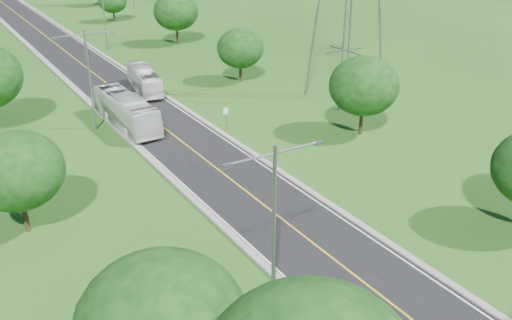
{
  "coord_description": "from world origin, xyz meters",
  "views": [
    {
      "loc": [
        -20.26,
        -9.56,
        20.84
      ],
      "look_at": [
        0.4,
        24.29,
        3.0
      ],
      "focal_mm": 40.0,
      "sensor_mm": 36.0,
      "label": 1
    }
  ],
  "objects": [
    {
      "name": "bus_inbound",
      "position": [
        -2.98,
        44.13,
        1.73
      ],
      "size": [
        3.14,
        12.06,
        3.34
      ],
      "primitive_type": "imported",
      "rotation": [
        0.0,
        0.0,
        0.03
      ],
      "color": "white",
      "rests_on": "road"
    },
    {
      "name": "curb_right",
      "position": [
        4.25,
        66.0,
        0.11
      ],
      "size": [
        0.5,
        150.0,
        0.22
      ],
      "primitive_type": "cube",
      "color": "gray",
      "rests_on": "ground"
    },
    {
      "name": "streetlight_near_left",
      "position": [
        -6.0,
        12.0,
        5.94
      ],
      "size": [
        5.9,
        0.25,
        10.0
      ],
      "color": "slate",
      "rests_on": "ground"
    },
    {
      "name": "ground",
      "position": [
        0.0,
        60.0,
        0.0
      ],
      "size": [
        260.0,
        260.0,
        0.0
      ],
      "primitive_type": "plane",
      "color": "#1D4D15",
      "rests_on": "ground"
    },
    {
      "name": "tree_re",
      "position": [
        14.5,
        100.0,
        4.02
      ],
      "size": [
        5.46,
        5.46,
        6.35
      ],
      "color": "black",
      "rests_on": "ground"
    },
    {
      "name": "curb_left",
      "position": [
        -4.25,
        66.0,
        0.11
      ],
      "size": [
        0.5,
        150.0,
        0.22
      ],
      "primitive_type": "cube",
      "color": "gray",
      "rests_on": "ground"
    },
    {
      "name": "speed_limit_sign",
      "position": [
        5.2,
        37.98,
        1.6
      ],
      "size": [
        0.55,
        0.09,
        2.4
      ],
      "color": "slate",
      "rests_on": "ground"
    },
    {
      "name": "tree_rc",
      "position": [
        15.0,
        52.0,
        4.33
      ],
      "size": [
        5.88,
        5.88,
        6.84
      ],
      "color": "black",
      "rests_on": "ground"
    },
    {
      "name": "tree_rd",
      "position": [
        17.0,
        76.0,
        5.27
      ],
      "size": [
        7.14,
        7.14,
        8.3
      ],
      "color": "black",
      "rests_on": "ground"
    },
    {
      "name": "tree_lb",
      "position": [
        -16.0,
        28.0,
        4.64
      ],
      "size": [
        6.3,
        6.3,
        7.33
      ],
      "color": "black",
      "rests_on": "ground"
    },
    {
      "name": "streetlight_far_right",
      "position": [
        6.0,
        78.0,
        5.94
      ],
      "size": [
        5.9,
        0.25,
        10.0
      ],
      "color": "slate",
      "rests_on": "ground"
    },
    {
      "name": "road",
      "position": [
        0.0,
        66.0,
        0.03
      ],
      "size": [
        8.0,
        150.0,
        0.06
      ],
      "primitive_type": "cube",
      "color": "black",
      "rests_on": "ground"
    },
    {
      "name": "bus_outbound",
      "position": [
        3.0,
        54.41,
        1.47
      ],
      "size": [
        4.01,
        10.4,
        2.83
      ],
      "primitive_type": "imported",
      "rotation": [
        0.0,
        0.0,
        2.98
      ],
      "color": "white",
      "rests_on": "road"
    },
    {
      "name": "tree_rb",
      "position": [
        16.0,
        30.0,
        4.95
      ],
      "size": [
        6.72,
        6.72,
        7.82
      ],
      "color": "black",
      "rests_on": "ground"
    },
    {
      "name": "streetlight_mid_left",
      "position": [
        -6.0,
        45.0,
        5.94
      ],
      "size": [
        5.9,
        0.25,
        10.0
      ],
      "color": "slate",
      "rests_on": "ground"
    }
  ]
}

